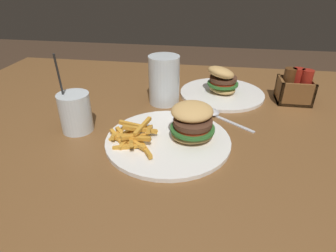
# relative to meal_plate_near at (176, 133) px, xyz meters

# --- Properties ---
(dining_table) EXTENTS (1.59, 1.00, 0.76)m
(dining_table) POSITION_rel_meal_plate_near_xyz_m (-0.01, 0.13, -0.17)
(dining_table) COLOR brown
(dining_table) RESTS_ON ground_plane
(meal_plate_near) EXTENTS (0.31, 0.31, 0.10)m
(meal_plate_near) POSITION_rel_meal_plate_near_xyz_m (0.00, 0.00, 0.00)
(meal_plate_near) COLOR white
(meal_plate_near) RESTS_ON dining_table
(beer_glass) EXTENTS (0.09, 0.09, 0.15)m
(beer_glass) POSITION_rel_meal_plate_near_xyz_m (-0.07, 0.23, 0.04)
(beer_glass) COLOR silver
(beer_glass) RESTS_ON dining_table
(juice_glass) EXTENTS (0.08, 0.08, 0.21)m
(juice_glass) POSITION_rel_meal_plate_near_xyz_m (-0.26, 0.02, 0.02)
(juice_glass) COLOR silver
(juice_glass) RESTS_ON dining_table
(spoon) EXTENTS (0.15, 0.13, 0.02)m
(spoon) POSITION_rel_meal_plate_near_xyz_m (0.09, 0.16, -0.02)
(spoon) COLOR silver
(spoon) RESTS_ON dining_table
(meal_plate_far) EXTENTS (0.28, 0.28, 0.11)m
(meal_plate_far) POSITION_rel_meal_plate_near_xyz_m (0.11, 0.31, 0.00)
(meal_plate_far) COLOR white
(meal_plate_far) RESTS_ON dining_table
(condiment_caddy) EXTENTS (0.10, 0.09, 0.11)m
(condiment_caddy) POSITION_rel_meal_plate_near_xyz_m (0.34, 0.29, 0.02)
(condiment_caddy) COLOR brown
(condiment_caddy) RESTS_ON dining_table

